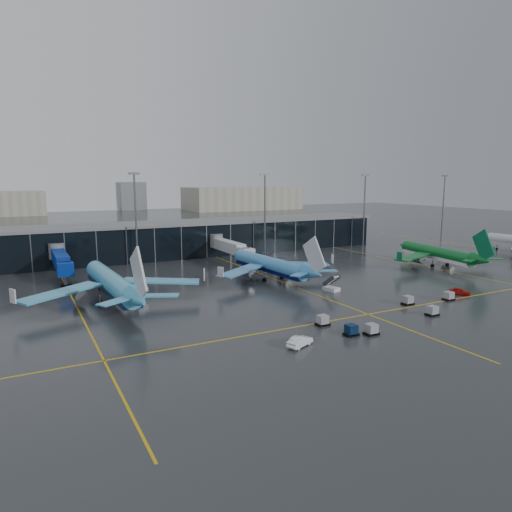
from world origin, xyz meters
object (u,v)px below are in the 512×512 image
airliner_arkefly (111,271)px  airliner_klm_near (269,256)px  airliner_aer_lingus (437,246)px  baggage_carts (393,314)px  mobile_airstair (331,287)px  service_van_white (300,341)px  service_van_red (459,291)px

airliner_arkefly → airliner_klm_near: airliner_arkefly is taller
airliner_klm_near → airliner_aer_lingus: size_ratio=1.02×
airliner_aer_lingus → baggage_carts: airliner_aer_lingus is taller
airliner_arkefly → mobile_airstair: airliner_arkefly is taller
airliner_aer_lingus → service_van_white: airliner_aer_lingus is taller
mobile_airstair → service_van_white: (-24.17, -24.65, -0.01)m
airliner_klm_near → mobile_airstair: airliner_klm_near is taller
mobile_airstair → airliner_arkefly: bearing=149.5°
baggage_carts → mobile_airstair: size_ratio=9.21×
airliner_arkefly → service_van_red: size_ratio=9.69×
baggage_carts → service_van_white: bearing=-169.5°
airliner_klm_near → mobile_airstair: size_ratio=10.15×
airliner_arkefly → airliner_aer_lingus: (87.00, -1.88, -0.69)m
airliner_aer_lingus → service_van_red: (-22.33, -25.46, -4.86)m
airliner_aer_lingus → baggage_carts: (-46.31, -31.00, -4.82)m
baggage_carts → service_van_white: (-21.60, -3.99, 0.00)m
airliner_arkefly → service_van_white: bearing=-65.5°
service_van_red → airliner_klm_near: bearing=91.1°
airliner_klm_near → mobile_airstair: bearing=-74.3°
airliner_aer_lingus → airliner_arkefly: bearing=-171.3°
baggage_carts → service_van_red: (23.98, 5.54, -0.04)m
mobile_airstair → service_van_white: bearing=-149.2°
airliner_klm_near → baggage_carts: size_ratio=1.10×
airliner_arkefly → service_van_red: (64.66, -27.34, -5.55)m
airliner_klm_near → airliner_aer_lingus: 50.09m
airliner_aer_lingus → service_van_red: size_ratio=8.62×
mobile_airstair → service_van_white: size_ratio=0.79×
airliner_arkefly → baggage_carts: airliner_arkefly is taller
mobile_airstair → service_van_red: bearing=-50.0°
mobile_airstair → airliner_klm_near: bearing=95.1°
service_van_red → baggage_carts: bearing=153.3°
airliner_aer_lingus → mobile_airstair: 45.20m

